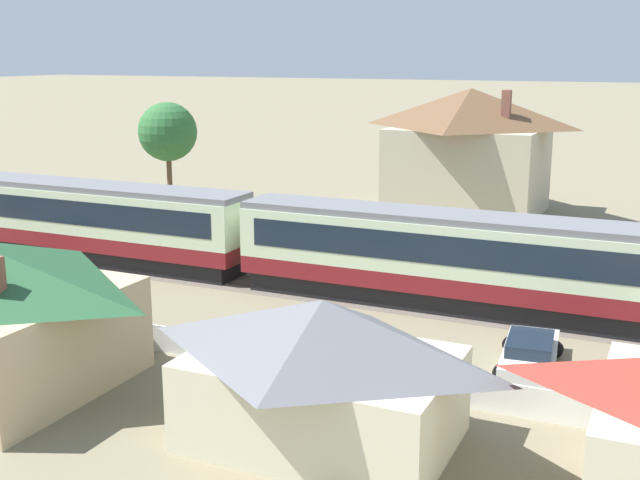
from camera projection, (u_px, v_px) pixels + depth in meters
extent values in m
cube|color=maroon|center=(444.00, 279.00, 35.22)|extent=(18.88, 2.93, 0.80)
cube|color=beige|center=(445.00, 245.00, 34.87)|extent=(18.88, 2.93, 2.25)
cube|color=#192330|center=(445.00, 243.00, 34.85)|extent=(17.37, 2.97, 1.26)
cube|color=slate|center=(446.00, 216.00, 34.58)|extent=(18.88, 2.75, 0.30)
cube|color=black|center=(443.00, 297.00, 35.41)|extent=(18.12, 2.52, 0.88)
cylinder|color=black|center=(589.00, 321.00, 32.27)|extent=(0.90, 0.18, 0.90)
cylinder|color=black|center=(593.00, 311.00, 33.54)|extent=(0.90, 0.18, 0.90)
cylinder|color=black|center=(309.00, 285.00, 37.29)|extent=(0.90, 0.18, 0.90)
cylinder|color=black|center=(322.00, 277.00, 38.56)|extent=(0.90, 0.18, 0.90)
cube|color=maroon|center=(89.00, 237.00, 43.17)|extent=(18.88, 2.93, 0.80)
cube|color=beige|center=(87.00, 209.00, 42.82)|extent=(18.88, 2.93, 2.25)
cube|color=#192330|center=(87.00, 207.00, 42.80)|extent=(17.37, 2.97, 1.26)
cube|color=slate|center=(85.00, 186.00, 42.53)|extent=(18.88, 2.75, 0.30)
cube|color=black|center=(90.00, 252.00, 43.36)|extent=(18.12, 2.52, 0.88)
cylinder|color=black|center=(179.00, 268.00, 40.21)|extent=(0.90, 0.18, 0.90)
cylinder|color=black|center=(194.00, 261.00, 41.49)|extent=(0.90, 0.18, 0.90)
cylinder|color=black|center=(13.00, 239.00, 46.51)|extent=(0.90, 0.18, 0.90)
cube|color=#665B51|center=(315.00, 290.00, 38.03)|extent=(113.56, 3.60, 0.01)
cube|color=#4C4238|center=(309.00, 294.00, 37.39)|extent=(113.56, 0.12, 0.04)
cube|color=#4C4238|center=(322.00, 286.00, 38.66)|extent=(113.56, 0.12, 0.04)
cube|color=#BCB293|center=(468.00, 170.00, 55.79)|extent=(9.92, 8.90, 6.03)
pyramid|color=brown|center=(471.00, 108.00, 54.81)|extent=(10.72, 9.62, 2.62)
cube|color=brown|center=(506.00, 108.00, 52.08)|extent=(0.56, 0.56, 2.36)
cube|color=beige|center=(322.00, 398.00, 23.01)|extent=(7.39, 5.07, 2.61)
pyramid|color=slate|center=(322.00, 328.00, 22.53)|extent=(7.98, 5.47, 1.65)
cube|color=white|center=(226.00, 350.00, 28.89)|extent=(49.67, 0.06, 1.05)
cube|color=white|center=(530.00, 356.00, 28.45)|extent=(2.25, 4.87, 0.61)
cube|color=#192330|center=(530.00, 344.00, 28.20)|extent=(1.77, 2.50, 0.44)
cylinder|color=black|center=(555.00, 349.00, 29.59)|extent=(0.62, 0.20, 0.62)
cylinder|color=black|center=(511.00, 344.00, 30.09)|extent=(0.62, 0.20, 0.62)
cylinder|color=black|center=(550.00, 379.00, 26.89)|extent=(0.62, 0.20, 0.62)
cylinder|color=black|center=(502.00, 373.00, 27.39)|extent=(0.62, 0.20, 0.62)
cylinder|color=brown|center=(170.00, 177.00, 59.51)|extent=(0.38, 0.38, 4.05)
sphere|color=#2D6633|center=(168.00, 132.00, 58.75)|extent=(4.33, 4.33, 4.33)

